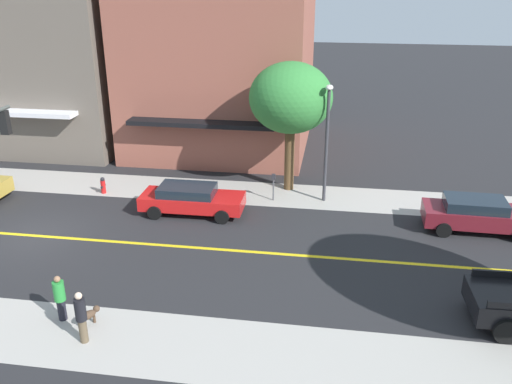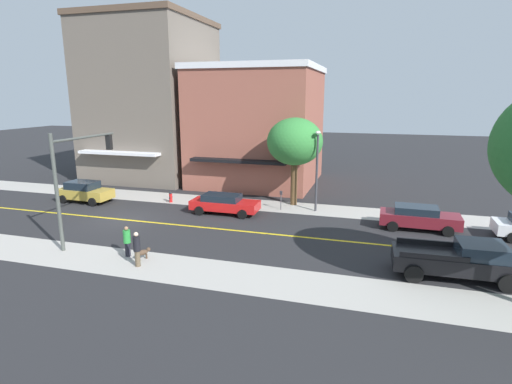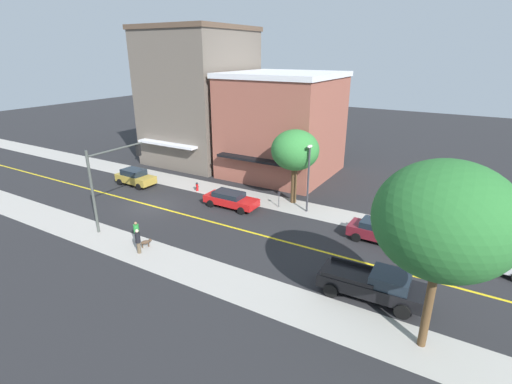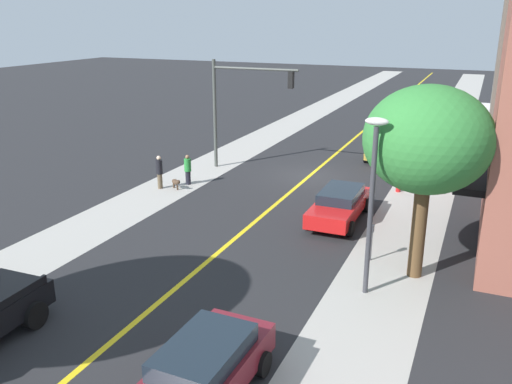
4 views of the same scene
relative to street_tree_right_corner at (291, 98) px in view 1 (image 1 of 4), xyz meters
The scene contains 14 objects.
ground_plane 13.19m from the street_tree_right_corner, 55.20° to the right, with size 140.00×140.00×0.00m, color #262628.
sidewalk_left 11.19m from the street_tree_right_corner, 84.97° to the right, with size 3.09×126.00×0.01m, color #ADA8A0.
road_centerline_stripe 13.19m from the street_tree_right_corner, 55.20° to the right, with size 0.20×126.00×0.00m, color yellow.
tan_rowhouse 17.71m from the street_tree_right_corner, 114.72° to the right, with size 12.29×10.48×15.24m.
corner_shop_building 8.82m from the street_tree_right_corner, 146.11° to the right, with size 11.98×10.85×10.63m.
street_tree_right_corner is the anchor object (origin of this frame).
fire_hydrant 10.36m from the street_tree_right_corner, 77.55° to the right, with size 0.44×0.24×0.85m.
parking_meter 4.19m from the street_tree_right_corner, 19.94° to the right, with size 0.12×0.18×1.37m.
street_lamp 2.53m from the street_tree_right_corner, 55.31° to the left, with size 0.70×0.36×5.68m.
red_sedan_left_curb 6.86m from the street_tree_right_corner, 47.74° to the right, with size 2.00×4.73×1.36m.
maroon_sedan_left_curb 10.04m from the street_tree_right_corner, 66.99° to the left, with size 2.08×4.69×1.46m.
pedestrian_black_shirt 14.78m from the street_tree_right_corner, 20.07° to the right, with size 0.34×0.34×1.73m.
pedestrian_green_shirt 14.39m from the street_tree_right_corner, 26.08° to the right, with size 0.36×0.36×1.60m.
small_dog 14.26m from the street_tree_right_corner, 22.05° to the right, with size 0.72×0.57×0.57m.
Camera 1 is at (18.99, 12.44, 10.44)m, focal length 38.11 mm.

